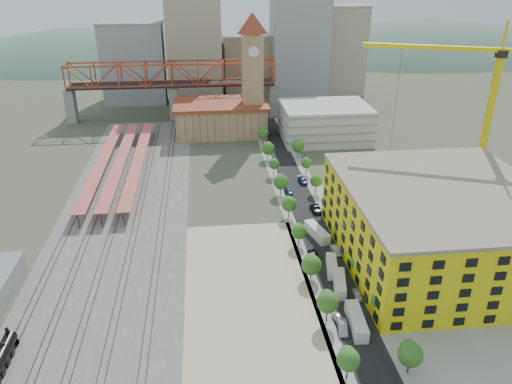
{
  "coord_description": "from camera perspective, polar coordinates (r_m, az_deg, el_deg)",
  "views": [
    {
      "loc": [
        -12.26,
        -117.71,
        66.44
      ],
      "look_at": [
        0.8,
        1.53,
        10.0
      ],
      "focal_mm": 35.0,
      "sensor_mm": 36.0,
      "label": 1
    }
  ],
  "objects": [
    {
      "name": "car_1",
      "position": [
        102.6,
        9.86,
        -15.03
      ],
      "size": [
        2.44,
        5.08,
        1.61
      ],
      "primitive_type": "imported",
      "rotation": [
        0.0,
        0.0,
        -0.16
      ],
      "color": "gray",
      "rests_on": "ground"
    },
    {
      "name": "station_hall",
      "position": [
        208.59,
        -4.04,
        8.48
      ],
      "size": [
        38.0,
        24.0,
        13.1
      ],
      "color": "tan",
      "rests_on": "ground"
    },
    {
      "name": "construction_pad",
      "position": [
        131.29,
        20.8,
        -7.04
      ],
      "size": [
        50.0,
        90.0,
        0.06
      ],
      "primitive_type": "cube",
      "color": "gray",
      "rests_on": "ground"
    },
    {
      "name": "skyline",
      "position": [
        264.4,
        -1.96,
        15.68
      ],
      "size": [
        133.0,
        46.0,
        60.0
      ],
      "color": "#9EA0A3",
      "rests_on": "ground"
    },
    {
      "name": "ballast_strip",
      "position": [
        152.5,
        -14.56,
        -1.49
      ],
      "size": [
        36.0,
        165.0,
        0.06
      ],
      "primitive_type": "cube",
      "color": "#605E59",
      "rests_on": "ground"
    },
    {
      "name": "ground",
      "position": [
        135.72,
        -0.27,
        -4.11
      ],
      "size": [
        400.0,
        400.0,
        0.0
      ],
      "primitive_type": "plane",
      "color": "#474C38",
      "rests_on": "ground"
    },
    {
      "name": "parking_garage",
      "position": [
        202.73,
        7.88,
        7.91
      ],
      "size": [
        34.0,
        26.0,
        14.0
      ],
      "primitive_type": "cube",
      "color": "silver",
      "rests_on": "ground"
    },
    {
      "name": "construction_building",
      "position": [
        125.48,
        20.22,
        -3.54
      ],
      "size": [
        44.6,
        50.6,
        18.8
      ],
      "color": "gold",
      "rests_on": "ground"
    },
    {
      "name": "distant_hills",
      "position": [
        409.01,
        2.26,
        4.27
      ],
      "size": [
        647.0,
        264.0,
        227.0
      ],
      "color": "#4C6B59",
      "rests_on": "ground"
    },
    {
      "name": "sidewalk_west",
      "position": [
        150.14,
        3.12,
        -1.1
      ],
      "size": [
        3.0,
        170.0,
        0.04
      ],
      "primitive_type": "cube",
      "color": "gray",
      "rests_on": "ground"
    },
    {
      "name": "clock_tower",
      "position": [
        202.3,
        -0.41,
        14.44
      ],
      "size": [
        12.0,
        12.0,
        52.0
      ],
      "color": "tan",
      "rests_on": "ground"
    },
    {
      "name": "platform_canopies",
      "position": [
        176.64,
        -15.22,
        3.58
      ],
      "size": [
        16.0,
        80.0,
        4.12
      ],
      "color": "#D15950",
      "rests_on": "ground"
    },
    {
      "name": "street_trees",
      "position": [
        142.38,
        5.94,
        -2.77
      ],
      "size": [
        15.4,
        124.4,
        8.0
      ],
      "color": "#315A1B",
      "rests_on": "ground"
    },
    {
      "name": "rail_tracks",
      "position": [
        152.74,
        -15.23,
        -1.48
      ],
      "size": [
        26.56,
        160.0,
        0.18
      ],
      "color": "#382B23",
      "rests_on": "ground"
    },
    {
      "name": "dirt_lot",
      "position": [
        109.14,
        -0.63,
        -12.29
      ],
      "size": [
        28.0,
        67.0,
        0.06
      ],
      "primitive_type": "cube",
      "color": "tan",
      "rests_on": "ground"
    },
    {
      "name": "tower_crane",
      "position": [
        151.91,
        24.19,
        9.98
      ],
      "size": [
        46.07,
        19.45,
        52.12
      ],
      "color": "yellow",
      "rests_on": "ground"
    },
    {
      "name": "car_0",
      "position": [
        104.7,
        9.45,
        -14.1
      ],
      "size": [
        2.4,
        4.46,
        1.44
      ],
      "primitive_type": "imported",
      "rotation": [
        0.0,
        0.0,
        0.17
      ],
      "color": "white",
      "rests_on": "ground"
    },
    {
      "name": "car_2",
      "position": [
        123.17,
        6.63,
        -7.25
      ],
      "size": [
        2.65,
        5.17,
        1.4
      ],
      "primitive_type": "imported",
      "rotation": [
        0.0,
        0.0,
        0.07
      ],
      "color": "black",
      "rests_on": "ground"
    },
    {
      "name": "car_5",
      "position": [
        125.8,
        9.16,
        -6.63
      ],
      "size": [
        2.27,
        4.9,
        1.56
      ],
      "primitive_type": "imported",
      "rotation": [
        0.0,
        0.0,
        0.13
      ],
      "color": "#ACABB0",
      "rests_on": "ground"
    },
    {
      "name": "truss_bridge",
      "position": [
        228.1,
        -9.55,
        12.82
      ],
      "size": [
        94.0,
        9.6,
        25.6
      ],
      "color": "gray",
      "rests_on": "ground"
    },
    {
      "name": "car_3",
      "position": [
        155.24,
        3.71,
        0.08
      ],
      "size": [
        2.36,
        4.82,
        1.35
      ],
      "primitive_type": "imported",
      "rotation": [
        0.0,
        0.0,
        0.1
      ],
      "color": "navy",
      "rests_on": "ground"
    },
    {
      "name": "street_asphalt",
      "position": [
        151.07,
        5.18,
        -0.99
      ],
      "size": [
        12.0,
        170.0,
        0.06
      ],
      "primitive_type": "cube",
      "color": "black",
      "rests_on": "ground"
    },
    {
      "name": "car_4",
      "position": [
        111.61,
        11.53,
        -11.48
      ],
      "size": [
        1.91,
        4.24,
        1.42
      ],
      "primitive_type": "imported",
      "rotation": [
        0.0,
        0.0,
        -0.06
      ],
      "color": "silver",
      "rests_on": "ground"
    },
    {
      "name": "site_trailer_b",
      "position": [
        113.42,
        9.52,
        -10.28
      ],
      "size": [
        4.26,
        9.57,
        2.54
      ],
      "primitive_type": "cube",
      "rotation": [
        0.0,
        0.0,
        -0.2
      ],
      "color": "silver",
      "rests_on": "ground"
    },
    {
      "name": "car_6",
      "position": [
        144.93,
        6.91,
        -1.93
      ],
      "size": [
        3.07,
        5.97,
        1.61
      ],
      "primitive_type": "imported",
      "rotation": [
        0.0,
        0.0,
        0.07
      ],
      "color": "black",
      "rests_on": "ground"
    },
    {
      "name": "site_trailer_d",
      "position": [
        131.8,
        6.99,
        -4.6
      ],
      "size": [
        5.17,
        10.32,
        2.73
      ],
      "primitive_type": "cube",
      "rotation": [
        0.0,
        0.0,
        0.27
      ],
      "color": "silver",
      "rests_on": "ground"
    },
    {
      "name": "car_7",
      "position": [
        162.71,
        5.37,
        1.28
      ],
      "size": [
        2.8,
        5.64,
        1.58
      ],
      "primitive_type": "imported",
      "rotation": [
        0.0,
        0.0,
        0.11
      ],
      "color": "navy",
      "rests_on": "ground"
    },
    {
      "name": "site_trailer_c",
      "position": [
        118.99,
        8.65,
        -8.39
      ],
      "size": [
        3.75,
        8.88,
        2.36
      ],
      "primitive_type": "cube",
      "rotation": [
        0.0,
        0.0,
        -0.18
      ],
      "color": "silver",
      "rests_on": "ground"
    },
    {
      "name": "site_trailer_a",
      "position": [
        103.66,
        11.4,
        -14.27
      ],
      "size": [
        3.38,
        10.37,
        2.79
      ],
      "primitive_type": "cube",
      "rotation": [
        0.0,
        0.0,
        -0.07
      ],
      "color": "silver",
      "rests_on": "ground"
    },
    {
      "name": "sidewalk_east",
      "position": [
        152.2,
        7.21,
        -0.89
      ],
      "size": [
        3.0,
        170.0,
        0.04
      ],
      "primitive_type": "cube",
      "color": "gray",
      "rests_on": "ground"
    }
  ]
}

